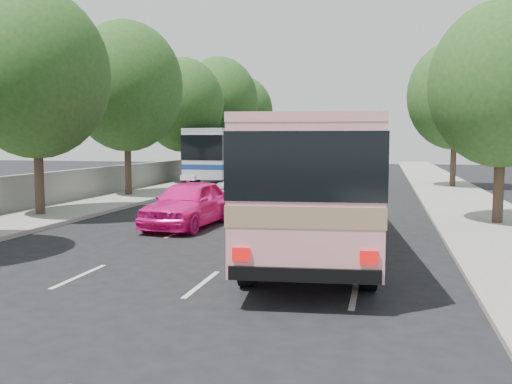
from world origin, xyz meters
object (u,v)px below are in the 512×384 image
(tour_coach_front, at_px, (232,151))
(tour_coach_rear, at_px, (265,150))
(white_pickup, at_px, (253,182))
(pink_taxi, at_px, (189,203))

(tour_coach_front, height_order, tour_coach_rear, tour_coach_front)
(tour_coach_front, xyz_separation_m, tour_coach_rear, (0.16, 10.70, -0.16))
(white_pickup, relative_size, tour_coach_front, 0.46)
(white_pickup, xyz_separation_m, tour_coach_front, (-4.30, 11.03, 1.45))
(white_pickup, bearing_deg, pink_taxi, -83.80)
(pink_taxi, xyz_separation_m, white_pickup, (0.00, 9.67, 0.03))
(pink_taxi, relative_size, tour_coach_rear, 0.40)
(tour_coach_front, bearing_deg, pink_taxi, -76.70)
(tour_coach_rear, bearing_deg, pink_taxi, -85.19)
(white_pickup, xyz_separation_m, tour_coach_rear, (-4.14, 21.73, 1.29))
(tour_coach_front, distance_m, tour_coach_rear, 10.70)
(pink_taxi, distance_m, tour_coach_rear, 31.70)
(pink_taxi, xyz_separation_m, tour_coach_front, (-4.30, 20.70, 1.48))
(pink_taxi, bearing_deg, white_pickup, 94.09)
(white_pickup, distance_m, tour_coach_rear, 22.16)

